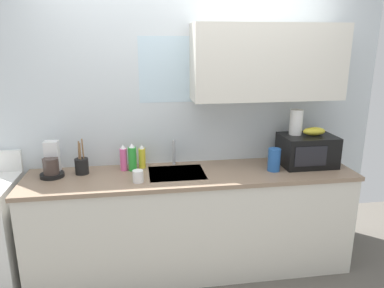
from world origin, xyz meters
The scene contains 13 objects.
kitchen_wall_assembly centered at (0.15, 0.30, 1.37)m, with size 3.50×0.42×2.50m.
counter_unit centered at (0.00, 0.00, 0.46)m, with size 2.73×0.63×0.90m.
sink_faucet centered at (-0.13, 0.24, 1.01)m, with size 0.03×0.03×0.22m, color #B2B5BA.
microwave centered at (1.03, 0.05, 1.04)m, with size 0.46×0.35×0.27m.
banana_bunch centered at (1.08, 0.05, 1.20)m, with size 0.20×0.11×0.07m, color gold.
paper_towel_roll centered at (0.93, 0.10, 1.28)m, with size 0.11×0.11×0.22m, color white.
coffee_maker centered at (-1.13, 0.11, 1.00)m, with size 0.19×0.21×0.28m.
dish_soap_bottle_yellow centered at (-0.41, 0.20, 1.00)m, with size 0.06×0.06×0.21m.
dish_soap_bottle_green centered at (-0.49, 0.14, 1.01)m, with size 0.07×0.07×0.24m.
dish_soap_bottle_pink centered at (-0.56, 0.15, 1.01)m, with size 0.06×0.06×0.23m.
cereal_canister centered at (0.69, -0.05, 1.00)m, with size 0.10×0.10×0.19m, color #2659A5.
mug_white centered at (-0.45, -0.14, 0.95)m, with size 0.08×0.08×0.10m, color white.
utensil_crock centered at (-0.90, 0.12, 0.97)m, with size 0.11×0.11×0.30m.
Camera 1 is at (-0.43, -2.81, 1.95)m, focal length 33.86 mm.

